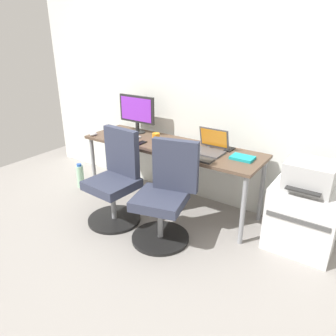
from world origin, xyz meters
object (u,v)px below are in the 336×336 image
at_px(desktop_monitor, 137,111).
at_px(open_laptop, 210,146).
at_px(printer, 310,176).
at_px(coffee_mug, 156,137).
at_px(water_bottle_on_floor, 80,176).
at_px(office_chair_left, 116,181).
at_px(office_chair_right, 165,197).
at_px(side_cabinet, 302,219).

distance_m(desktop_monitor, open_laptop, 1.04).
distance_m(printer, coffee_mug, 1.58).
bearing_deg(coffee_mug, open_laptop, 3.26).
bearing_deg(desktop_monitor, water_bottle_on_floor, -146.37).
height_order(office_chair_left, coffee_mug, office_chair_left).
bearing_deg(office_chair_left, printer, 17.42).
distance_m(office_chair_left, water_bottle_on_floor, 0.98).
bearing_deg(printer, desktop_monitor, 175.03).
xyz_separation_m(office_chair_right, coffee_mug, (-0.50, 0.55, 0.34)).
relative_size(office_chair_right, water_bottle_on_floor, 3.03).
xyz_separation_m(office_chair_right, open_laptop, (0.13, 0.58, 0.34)).
height_order(side_cabinet, printer, printer).
xyz_separation_m(desktop_monitor, coffee_mug, (0.38, -0.15, -0.20)).
bearing_deg(desktop_monitor, coffee_mug, -21.72).
relative_size(water_bottle_on_floor, open_laptop, 1.00).
relative_size(office_chair_right, side_cabinet, 1.59).
bearing_deg(open_laptop, office_chair_right, -102.62).
bearing_deg(desktop_monitor, office_chair_right, -38.53).
relative_size(office_chair_right, desktop_monitor, 1.96).
bearing_deg(coffee_mug, water_bottle_on_floor, -165.59).
relative_size(office_chair_left, printer, 2.35).
distance_m(water_bottle_on_floor, coffee_mug, 1.20).
xyz_separation_m(printer, coffee_mug, (-1.58, 0.02, 0.05)).
height_order(office_chair_left, side_cabinet, office_chair_left).
bearing_deg(coffee_mug, desktop_monitor, 158.28).
bearing_deg(office_chair_right, desktop_monitor, 141.47).
bearing_deg(printer, open_laptop, 176.75).
relative_size(open_laptop, coffee_mug, 3.37).
relative_size(printer, open_laptop, 1.29).
xyz_separation_m(office_chair_left, desktop_monitor, (-0.28, 0.70, 0.54)).
bearing_deg(side_cabinet, desktop_monitor, 175.06).
distance_m(office_chair_right, coffee_mug, 0.81).
bearing_deg(side_cabinet, office_chair_left, -162.55).
relative_size(office_chair_left, coffee_mug, 10.22).
height_order(open_laptop, coffee_mug, open_laptop).
relative_size(office_chair_left, open_laptop, 3.03).
height_order(water_bottle_on_floor, open_laptop, open_laptop).
xyz_separation_m(office_chair_right, printer, (1.08, 0.53, 0.29)).
xyz_separation_m(water_bottle_on_floor, desktop_monitor, (0.61, 0.41, 0.82)).
bearing_deg(office_chair_right, coffee_mug, 132.22).
distance_m(desktop_monitor, coffee_mug, 0.46).
bearing_deg(open_laptop, office_chair_left, -141.63).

